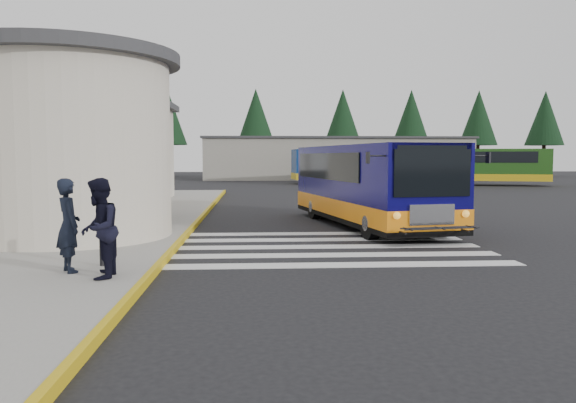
{
  "coord_description": "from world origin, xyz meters",
  "views": [
    {
      "loc": [
        -2.12,
        -14.66,
        2.26
      ],
      "look_at": [
        -1.29,
        -0.5,
        1.12
      ],
      "focal_mm": 35.0,
      "sensor_mm": 36.0,
      "label": 1
    }
  ],
  "objects": [
    {
      "name": "station_building",
      "position": [
        -10.84,
        6.91,
        2.57
      ],
      "size": [
        12.7,
        18.7,
        4.8
      ],
      "color": "beige",
      "rests_on": "ground"
    },
    {
      "name": "depot_building",
      "position": [
        6.0,
        42.0,
        2.11
      ],
      "size": [
        26.4,
        8.4,
        4.2
      ],
      "color": "gray",
      "rests_on": "ground"
    },
    {
      "name": "pedestrian_b",
      "position": [
        -4.82,
        -4.88,
        1.02
      ],
      "size": [
        0.7,
        0.88,
        1.74
      ],
      "primitive_type": "imported",
      "rotation": [
        0.0,
        0.0,
        -1.52
      ],
      "color": "black",
      "rests_on": "sidewalk"
    },
    {
      "name": "tree_line",
      "position": [
        6.29,
        50.0,
        6.77
      ],
      "size": [
        58.4,
        4.4,
        10.0
      ],
      "color": "black",
      "rests_on": "ground"
    },
    {
      "name": "pedestrian_a",
      "position": [
        -5.53,
        -4.29,
        1.01
      ],
      "size": [
        0.69,
        0.75,
        1.72
      ],
      "primitive_type": "imported",
      "rotation": [
        0.0,
        0.0,
        2.16
      ],
      "color": "black",
      "rests_on": "sidewalk"
    },
    {
      "name": "curb_strip",
      "position": [
        -4.05,
        4.0,
        0.08
      ],
      "size": [
        0.12,
        34.0,
        0.16
      ],
      "primitive_type": "cube",
      "color": "gold",
      "rests_on": "ground"
    },
    {
      "name": "bollard",
      "position": [
        -5.09,
        -3.73,
        0.71
      ],
      "size": [
        0.09,
        0.09,
        1.13
      ],
      "primitive_type": "cylinder",
      "color": "black",
      "rests_on": "sidewalk"
    },
    {
      "name": "crosswalk",
      "position": [
        -0.5,
        -0.8,
        0.01
      ],
      "size": [
        8.0,
        5.35,
        0.01
      ],
      "color": "silver",
      "rests_on": "ground"
    },
    {
      "name": "transit_bus",
      "position": [
        1.53,
        3.29,
        1.25
      ],
      "size": [
        4.39,
        9.52,
        2.61
      ],
      "rotation": [
        0.0,
        0.0,
        0.18
      ],
      "color": "#0A064E",
      "rests_on": "ground"
    },
    {
      "name": "ground",
      "position": [
        0.0,
        0.0,
        0.0
      ],
      "size": [
        140.0,
        140.0,
        0.0
      ],
      "primitive_type": "plane",
      "color": "black",
      "rests_on": "ground"
    },
    {
      "name": "far_bus_a",
      "position": [
        5.81,
        31.88,
        1.6
      ],
      "size": [
        9.78,
        3.59,
        2.47
      ],
      "rotation": [
        0.0,
        0.0,
        1.67
      ],
      "color": "navy",
      "rests_on": "ground"
    },
    {
      "name": "sidewalk",
      "position": [
        -9.0,
        4.0,
        0.07
      ],
      "size": [
        10.0,
        34.0,
        0.15
      ],
      "primitive_type": "cube",
      "color": "gray",
      "rests_on": "ground"
    },
    {
      "name": "far_bus_b",
      "position": [
        15.92,
        28.68,
        1.61
      ],
      "size": [
        9.95,
        5.21,
        2.47
      ],
      "rotation": [
        0.0,
        0.0,
        1.29
      ],
      "color": "#1E4A13",
      "rests_on": "ground"
    }
  ]
}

